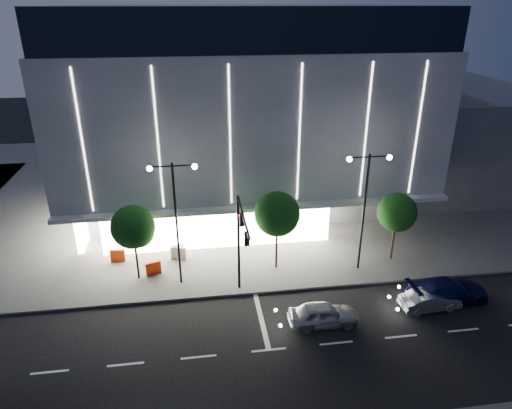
{
  "coord_description": "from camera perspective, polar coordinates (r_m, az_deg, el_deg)",
  "views": [
    {
      "loc": [
        -1.65,
        -21.64,
        18.27
      ],
      "look_at": [
        2.6,
        7.79,
        5.0
      ],
      "focal_mm": 32.0,
      "sensor_mm": 36.0,
      "label": 1
    }
  ],
  "objects": [
    {
      "name": "sidewalk_museum",
      "position": [
        49.58,
        0.07,
        2.52
      ],
      "size": [
        70.0,
        40.0,
        0.15
      ],
      "primitive_type": "cube",
      "color": "#474747",
      "rests_on": "ground"
    },
    {
      "name": "street_lamp_east",
      "position": [
        32.42,
        13.52,
        1.03
      ],
      "size": [
        3.16,
        0.36,
        9.0
      ],
      "color": "black",
      "rests_on": "ground"
    },
    {
      "name": "tree_right",
      "position": [
        35.27,
        17.21,
        -1.17
      ],
      "size": [
        2.91,
        2.91,
        5.51
      ],
      "color": "black",
      "rests_on": "ground"
    },
    {
      "name": "barrier_d",
      "position": [
        35.61,
        -9.5,
        -5.98
      ],
      "size": [
        1.11,
        0.68,
        1.0
      ],
      "primitive_type": "cube",
      "rotation": [
        0.0,
        0.0,
        -0.42
      ],
      "color": "silver",
      "rests_on": "sidewalk_museum"
    },
    {
      "name": "museum",
      "position": [
        45.1,
        -2.21,
        12.52
      ],
      "size": [
        30.0,
        25.8,
        18.0
      ],
      "color": "#4C4C51",
      "rests_on": "ground"
    },
    {
      "name": "street_lamp_west",
      "position": [
        30.29,
        -10.05,
        -0.33
      ],
      "size": [
        3.16,
        0.36,
        9.0
      ],
      "color": "black",
      "rests_on": "ground"
    },
    {
      "name": "ground",
      "position": [
        28.37,
        -3.07,
        -16.08
      ],
      "size": [
        160.0,
        160.0,
        0.0
      ],
      "primitive_type": "plane",
      "color": "black",
      "rests_on": "ground"
    },
    {
      "name": "tree_left",
      "position": [
        32.29,
        -15.05,
        -3.0
      ],
      "size": [
        3.02,
        3.02,
        5.72
      ],
      "color": "black",
      "rests_on": "ground"
    },
    {
      "name": "barrier_a",
      "position": [
        36.33,
        -16.9,
        -6.12
      ],
      "size": [
        1.11,
        0.31,
        1.0
      ],
      "primitive_type": "cube",
      "rotation": [
        0.0,
        0.0,
        -0.05
      ],
      "color": "#F33B0D",
      "rests_on": "sidewalk_museum"
    },
    {
      "name": "barrier_b",
      "position": [
        35.83,
        -9.87,
        -5.8
      ],
      "size": [
        1.1,
        0.68,
        1.0
      ],
      "primitive_type": "cube",
      "rotation": [
        0.0,
        0.0,
        0.43
      ],
      "color": "silver",
      "rests_on": "sidewalk_museum"
    },
    {
      "name": "car_second",
      "position": [
        32.06,
        20.91,
        -11.11
      ],
      "size": [
        4.04,
        1.67,
        1.3
      ],
      "primitive_type": "imported",
      "rotation": [
        0.0,
        0.0,
        1.64
      ],
      "color": "#A2A5A9",
      "rests_on": "ground"
    },
    {
      "name": "car_third",
      "position": [
        33.17,
        22.84,
        -9.89
      ],
      "size": [
        5.57,
        2.49,
        1.59
      ],
      "primitive_type": "imported",
      "rotation": [
        0.0,
        0.0,
        1.62
      ],
      "color": "#131348",
      "rests_on": "ground"
    },
    {
      "name": "car_lead",
      "position": [
        29.03,
        8.37,
        -13.42
      ],
      "size": [
        4.33,
        1.79,
        1.47
      ],
      "primitive_type": "imported",
      "rotation": [
        0.0,
        0.0,
        1.56
      ],
      "color": "#A3A6AB",
      "rests_on": "ground"
    },
    {
      "name": "annex_building",
      "position": [
        54.99,
        22.52,
        8.26
      ],
      "size": [
        16.0,
        20.0,
        10.0
      ],
      "primitive_type": "cube",
      "color": "#4C4C51",
      "rests_on": "ground"
    },
    {
      "name": "tree_mid",
      "position": [
        32.37,
        2.7,
        -1.48
      ],
      "size": [
        3.25,
        3.25,
        6.15
      ],
      "color": "black",
      "rests_on": "ground"
    },
    {
      "name": "barrier_c",
      "position": [
        34.07,
        -12.7,
        -7.76
      ],
      "size": [
        1.12,
        0.57,
        1.0
      ],
      "primitive_type": "cube",
      "rotation": [
        0.0,
        0.0,
        0.3
      ],
      "color": "#FA380D",
      "rests_on": "sidewalk_museum"
    },
    {
      "name": "traffic_mast",
      "position": [
        28.39,
        -1.92,
        -3.76
      ],
      "size": [
        0.33,
        5.89,
        7.07
      ],
      "color": "black",
      "rests_on": "ground"
    }
  ]
}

